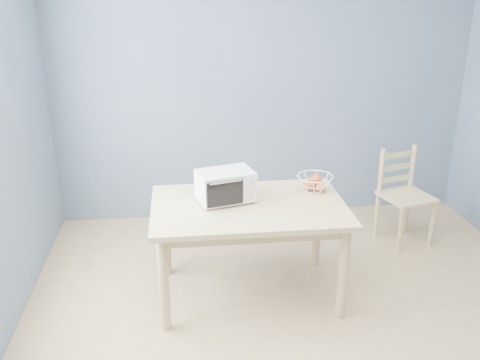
{
  "coord_description": "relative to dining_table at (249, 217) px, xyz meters",
  "views": [
    {
      "loc": [
        -0.81,
        -2.75,
        2.31
      ],
      "look_at": [
        -0.4,
        0.79,
        0.93
      ],
      "focal_mm": 40.0,
      "sensor_mm": 36.0,
      "label": 1
    }
  ],
  "objects": [
    {
      "name": "dining_chair",
      "position": [
        1.51,
        0.73,
        -0.22
      ],
      "size": [
        0.49,
        0.49,
        0.86
      ],
      "rotation": [
        0.0,
        0.0,
        0.27
      ],
      "color": "#DBBF83",
      "rests_on": "ground"
    },
    {
      "name": "toaster_oven",
      "position": [
        -0.17,
        0.08,
        0.22
      ],
      "size": [
        0.45,
        0.38,
        0.23
      ],
      "rotation": [
        0.0,
        0.0,
        0.26
      ],
      "color": "silver",
      "rests_on": "dining_table"
    },
    {
      "name": "dining_table",
      "position": [
        0.0,
        0.0,
        0.0
      ],
      "size": [
        1.4,
        0.9,
        0.75
      ],
      "color": "#DBBF83",
      "rests_on": "ground"
    },
    {
      "name": "fruit_basket",
      "position": [
        0.54,
        0.2,
        0.17
      ],
      "size": [
        0.35,
        0.35,
        0.14
      ],
      "rotation": [
        0.0,
        0.0,
        -0.32
      ],
      "color": "white",
      "rests_on": "dining_table"
    },
    {
      "name": "room",
      "position": [
        0.34,
        -0.75,
        0.65
      ],
      "size": [
        4.01,
        4.51,
        2.61
      ],
      "color": "tan",
      "rests_on": "ground"
    }
  ]
}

